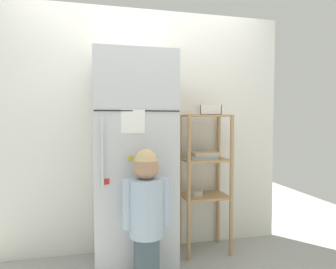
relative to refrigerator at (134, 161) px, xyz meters
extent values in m
plane|color=#999993|center=(0.10, -0.02, -0.90)|extent=(6.00, 6.00, 0.00)
cube|color=silver|center=(0.10, 0.32, 0.25)|extent=(2.84, 0.03, 2.29)
cube|color=silver|center=(0.00, 0.00, 0.00)|extent=(0.65, 0.58, 1.79)
cube|color=black|center=(0.00, -0.29, 0.42)|extent=(0.64, 0.01, 0.01)
cylinder|color=silver|center=(-0.26, -0.31, 0.12)|extent=(0.02, 0.02, 0.50)
cube|color=white|center=(-0.04, -0.29, 0.34)|extent=(0.18, 0.01, 0.18)
cube|color=gold|center=(-0.06, -0.30, 0.06)|extent=(0.03, 0.01, 0.03)
cube|color=#1F9DD3|center=(0.15, -0.30, -0.27)|extent=(0.04, 0.01, 0.03)
cube|color=red|center=(-0.24, -0.30, -0.10)|extent=(0.04, 0.01, 0.04)
cube|color=#45555D|center=(0.04, -0.45, -0.68)|extent=(0.17, 0.11, 0.43)
cylinder|color=#9EB2C6|center=(0.04, -0.45, -0.27)|extent=(0.24, 0.24, 0.41)
sphere|color=#9EB2C6|center=(0.04, -0.38, -0.07)|extent=(0.11, 0.11, 0.11)
sphere|color=#A87A5B|center=(0.04, -0.45, 0.02)|extent=(0.18, 0.18, 0.18)
sphere|color=tan|center=(0.04, -0.45, 0.07)|extent=(0.16, 0.16, 0.16)
cylinder|color=#9EB2C6|center=(-0.10, -0.45, -0.24)|extent=(0.07, 0.07, 0.35)
cylinder|color=#9EB2C6|center=(0.17, -0.45, -0.24)|extent=(0.07, 0.07, 0.35)
cylinder|color=tan|center=(0.48, -0.03, -0.25)|extent=(0.04, 0.04, 1.30)
cylinder|color=tan|center=(0.88, -0.03, -0.25)|extent=(0.04, 0.04, 1.30)
cylinder|color=tan|center=(0.48, 0.27, -0.25)|extent=(0.04, 0.04, 1.30)
cylinder|color=tan|center=(0.88, 0.27, -0.25)|extent=(0.04, 0.04, 1.30)
cube|color=tan|center=(0.68, 0.12, 0.39)|extent=(0.42, 0.32, 0.02)
cube|color=tan|center=(0.68, 0.12, -0.02)|extent=(0.42, 0.32, 0.02)
cube|color=tan|center=(0.68, 0.12, -0.37)|extent=(0.42, 0.32, 0.02)
cube|color=#99B2C6|center=(0.66, 0.12, 0.00)|extent=(0.25, 0.20, 0.03)
cube|color=#C6AD8E|center=(0.69, 0.12, 0.03)|extent=(0.25, 0.20, 0.03)
cylinder|color=beige|center=(0.60, 0.12, -0.34)|extent=(0.12, 0.12, 0.04)
cube|color=white|center=(0.71, 0.11, 0.40)|extent=(0.21, 0.15, 0.01)
cube|color=white|center=(0.71, 0.04, 0.44)|extent=(0.21, 0.01, 0.09)
cube|color=white|center=(0.71, 0.18, 0.44)|extent=(0.21, 0.01, 0.09)
cube|color=white|center=(0.61, 0.11, 0.44)|extent=(0.01, 0.15, 0.09)
cube|color=white|center=(0.81, 0.11, 0.44)|extent=(0.01, 0.15, 0.09)
sphere|color=#B9100A|center=(0.74, 0.10, 0.44)|extent=(0.07, 0.07, 0.07)
sphere|color=#A53F1A|center=(0.70, 0.14, 0.44)|extent=(0.07, 0.07, 0.07)
sphere|color=orange|center=(0.74, 0.12, 0.44)|extent=(0.08, 0.08, 0.08)
camera|label=1|loc=(-0.27, -2.44, 0.34)|focal=30.90mm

